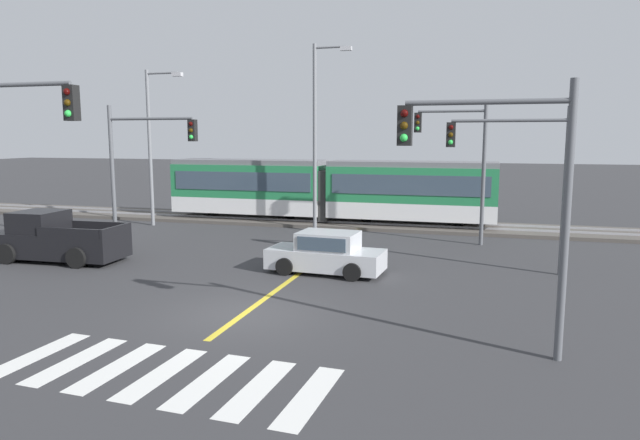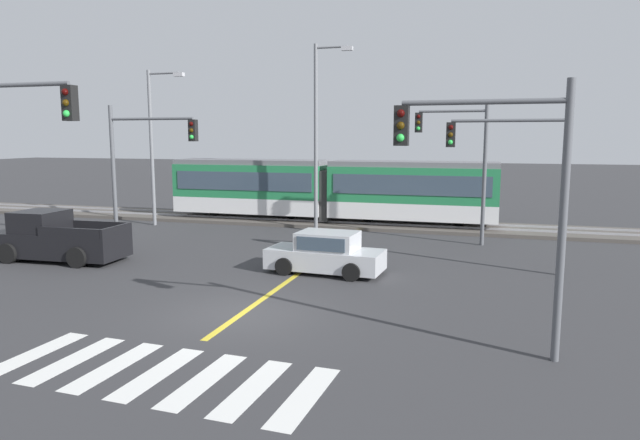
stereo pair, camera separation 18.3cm
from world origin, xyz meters
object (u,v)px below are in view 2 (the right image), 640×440
Objects in this scene: light_rail_tram at (329,188)px; pickup_truck at (56,239)px; traffic_light_far_right at (462,152)px; traffic_light_mid_right at (523,164)px; traffic_light_near_left at (2,157)px; street_lamp_centre at (319,128)px; street_lamp_west at (155,138)px; sedan_crossing at (326,254)px; traffic_light_mid_left at (140,156)px; traffic_light_near_right at (504,178)px.

light_rail_tram reaches higher than pickup_truck.
light_rail_tram is 8.87m from traffic_light_far_right.
pickup_truck is 18.23m from traffic_light_mid_right.
street_lamp_centre is at bearing 75.27° from traffic_light_near_left.
street_lamp_west is (-5.09, 15.35, 0.46)m from traffic_light_near_left.
traffic_light_mid_right is at bearing 33.46° from traffic_light_near_left.
traffic_light_mid_left reaches higher than sedan_crossing.
traffic_light_near_left reaches higher than light_rail_tram.
sedan_crossing is 0.50× the size of street_lamp_west.
sedan_crossing is 0.72× the size of traffic_light_mid_right.
traffic_light_far_right is at bearing 96.47° from traffic_light_near_right.
traffic_light_near_left is 0.69× the size of street_lamp_centre.
street_lamp_west is (-12.20, 8.26, 4.14)m from sedan_crossing.
sedan_crossing is 0.70× the size of traffic_light_near_right.
traffic_light_near_right is 0.72× the size of street_lamp_west.
street_lamp_west is at bearing 176.48° from traffic_light_far_right.
traffic_light_far_right is 16.59m from street_lamp_west.
light_rail_tram is at bearing 19.69° from street_lamp_west.
traffic_light_far_right is at bearing 51.34° from traffic_light_near_left.
traffic_light_near_right reaches higher than pickup_truck.
street_lamp_centre is at bearing 50.71° from pickup_truck.
traffic_light_near_right is at bearing -63.37° from light_rail_tram.
traffic_light_mid_right is at bearing 17.03° from sedan_crossing.
street_lamp_centre is (0.20, -2.64, 3.30)m from light_rail_tram.
pickup_truck is 0.85× the size of traffic_light_far_right.
traffic_light_near_left is at bearing -135.12° from sedan_crossing.
street_lamp_west is at bearing -160.31° from light_rail_tram.
street_lamp_west is at bearing 161.85° from traffic_light_mid_right.
traffic_light_far_right is at bearing 28.22° from pickup_truck.
traffic_light_far_right reaches higher than traffic_light_mid_right.
traffic_light_near_right is 13.03m from traffic_light_near_left.
street_lamp_centre is (8.06, 9.85, 4.51)m from pickup_truck.
traffic_light_near_right reaches higher than light_rail_tram.
light_rail_tram is 19.16m from traffic_light_near_left.
traffic_light_mid_left reaches higher than light_rail_tram.
light_rail_tram is 2.94× the size of traffic_light_mid_left.
traffic_light_far_right is 0.67× the size of street_lamp_centre.
traffic_light_near_right is at bearing -18.05° from pickup_truck.
light_rail_tram is 20.22m from traffic_light_near_right.
traffic_light_mid_right is 0.90× the size of traffic_light_near_left.
sedan_crossing is at bearing -120.97° from traffic_light_far_right.
street_lamp_west is at bearing 97.55° from pickup_truck.
traffic_light_mid_left is 0.74× the size of street_lamp_west.
sedan_crossing is 15.31m from street_lamp_west.
street_lamp_centre is (-9.64, 6.81, 1.39)m from traffic_light_mid_right.
traffic_light_far_right is at bearing 59.03° from sedan_crossing.
traffic_light_near_left is (-13.84, -9.14, 0.42)m from traffic_light_mid_right.
traffic_light_far_right is 14.27m from traffic_light_mid_left.
traffic_light_mid_left is at bearing -158.64° from traffic_light_far_right.
traffic_light_far_right is (-2.38, 5.18, 0.27)m from traffic_light_mid_right.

